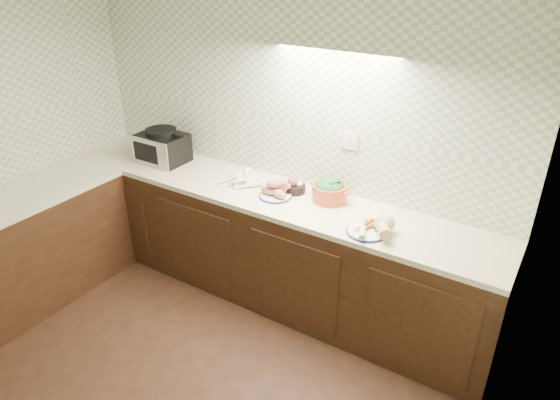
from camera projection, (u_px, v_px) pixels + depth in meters
The scene contains 8 objects.
room at pixel (78, 171), 2.29m from camera, with size 3.60×3.60×2.60m.
counter at pixel (125, 266), 3.66m from camera, with size 3.60×3.60×0.90m.
toaster_oven at pixel (162, 146), 4.21m from camera, with size 0.40×0.31×0.29m.
parsnip_pile at pixel (243, 179), 3.88m from camera, with size 0.35×0.36×0.08m.
sweet_potato_plate at pixel (276, 189), 3.65m from camera, with size 0.24×0.24×0.15m.
onion_bowl at pixel (295, 186), 3.72m from camera, with size 0.16×0.16×0.12m.
dutch_oven at pixel (330, 190), 3.58m from camera, with size 0.32×0.28×0.17m.
veg_plate at pixel (376, 226), 3.19m from camera, with size 0.34×0.34×0.12m.
Camera 1 is at (1.90, -1.28, 2.56)m, focal length 32.00 mm.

